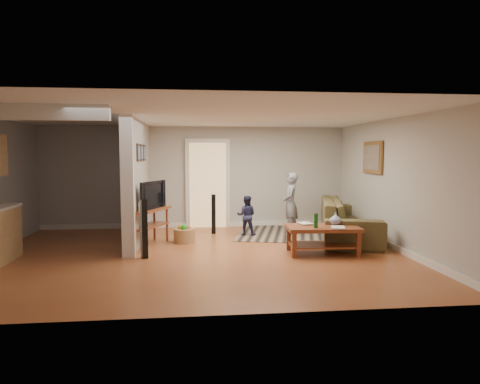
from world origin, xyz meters
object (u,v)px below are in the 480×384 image
(coffee_table, at_px, (323,232))
(toy_basket, at_px, (184,235))
(speaker_left, at_px, (144,229))
(child, at_px, (290,234))
(speaker_right, at_px, (214,214))
(sofa, at_px, (349,238))
(toddler, at_px, (246,235))
(tv_console, at_px, (149,212))

(coffee_table, height_order, toy_basket, coffee_table)
(speaker_left, relative_size, child, 0.74)
(coffee_table, xyz_separation_m, toy_basket, (-2.55, 1.26, -0.23))
(toy_basket, bearing_deg, speaker_left, -117.31)
(speaker_right, xyz_separation_m, child, (1.73, -0.28, -0.45))
(sofa, relative_size, speaker_left, 2.76)
(speaker_left, height_order, speaker_right, speaker_left)
(coffee_table, relative_size, speaker_right, 1.48)
(coffee_table, bearing_deg, speaker_right, 130.88)
(speaker_right, bearing_deg, speaker_left, -110.16)
(sofa, xyz_separation_m, coffee_table, (-1.00, -1.36, 0.40))
(sofa, distance_m, toddler, 2.25)
(tv_console, relative_size, child, 0.90)
(speaker_left, distance_m, toy_basket, 1.50)
(child, distance_m, toddler, 1.01)
(toy_basket, xyz_separation_m, child, (2.38, 0.65, -0.16))
(toy_basket, distance_m, toddler, 1.52)
(speaker_right, bearing_deg, toddler, -11.92)
(coffee_table, distance_m, speaker_left, 3.22)
(coffee_table, distance_m, toddler, 2.27)
(toy_basket, height_order, child, child)
(speaker_right, relative_size, toy_basket, 2.06)
(child, xyz_separation_m, toddler, (-1.01, -0.01, 0.00))
(toy_basket, relative_size, child, 0.31)
(tv_console, xyz_separation_m, speaker_left, (0.02, -1.06, -0.15))
(speaker_right, bearing_deg, tv_console, -128.55)
(sofa, xyz_separation_m, speaker_left, (-4.22, -1.40, 0.52))
(coffee_table, bearing_deg, toy_basket, 153.70)
(speaker_left, xyz_separation_m, toddler, (2.04, 1.93, -0.52))
(coffee_table, xyz_separation_m, child, (-0.17, 1.91, -0.40))
(speaker_left, height_order, child, speaker_left)
(speaker_right, distance_m, child, 1.81)
(sofa, xyz_separation_m, speaker_right, (-2.90, 0.84, 0.45))
(tv_console, relative_size, speaker_right, 1.39)
(sofa, height_order, speaker_left, speaker_left)
(toy_basket, relative_size, toddler, 0.49)
(tv_console, xyz_separation_m, speaker_right, (1.34, 1.17, -0.22))
(speaker_right, height_order, toy_basket, speaker_right)
(child, height_order, toddler, child)
(speaker_left, bearing_deg, child, 8.29)
(tv_console, bearing_deg, toddler, 46.02)
(sofa, relative_size, coffee_table, 2.14)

